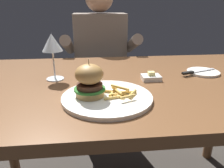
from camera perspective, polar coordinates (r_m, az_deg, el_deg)
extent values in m
cube|color=brown|center=(0.94, 3.74, -0.12)|extent=(1.46, 0.84, 0.04)
cylinder|color=brown|center=(1.50, -25.71, -9.45)|extent=(0.06, 0.06, 0.70)
cylinder|color=brown|center=(1.63, 25.19, -6.95)|extent=(0.06, 0.06, 0.70)
cylinder|color=white|center=(0.74, -1.30, -3.54)|extent=(0.31, 0.31, 0.01)
cylinder|color=tan|center=(0.74, -5.80, -2.30)|extent=(0.09, 0.09, 0.02)
cylinder|color=#2D7028|center=(0.73, -5.84, -1.28)|extent=(0.11, 0.11, 0.01)
cylinder|color=#4C2D1E|center=(0.73, -5.87, -0.48)|extent=(0.09, 0.09, 0.02)
ellipsoid|color=#A97A41|center=(0.71, -5.99, 2.59)|extent=(0.09, 0.09, 0.07)
cylinder|color=#CCB78C|center=(0.71, -6.06, 4.52)|extent=(0.00, 0.00, 0.05)
cylinder|color=#E0B251|center=(0.76, 0.26, -2.07)|extent=(0.04, 0.07, 0.01)
cylinder|color=gold|center=(0.73, 3.02, -2.89)|extent=(0.06, 0.04, 0.01)
cylinder|color=gold|center=(0.76, 0.30, -1.99)|extent=(0.07, 0.03, 0.01)
cylinder|color=gold|center=(0.74, 2.46, -2.42)|extent=(0.06, 0.04, 0.01)
cylinder|color=#E0B251|center=(0.74, 5.39, -2.38)|extent=(0.04, 0.05, 0.01)
cylinder|color=#E0B251|center=(0.76, 4.64, -2.13)|extent=(0.05, 0.02, 0.01)
cylinder|color=#EABC5B|center=(0.70, 4.17, -3.31)|extent=(0.05, 0.03, 0.01)
cylinder|color=#EABC5B|center=(0.74, 1.30, -1.75)|extent=(0.03, 0.07, 0.01)
cylinder|color=#EABC5B|center=(0.72, 1.54, -3.16)|extent=(0.04, 0.04, 0.01)
cylinder|color=gold|center=(0.74, 2.07, -0.91)|extent=(0.06, 0.05, 0.01)
cylinder|color=#EABC5B|center=(0.71, 0.29, -3.58)|extent=(0.06, 0.03, 0.01)
cylinder|color=silver|center=(0.97, -14.59, 1.35)|extent=(0.07, 0.07, 0.00)
cylinder|color=silver|center=(0.95, -14.91, 4.84)|extent=(0.01, 0.01, 0.12)
cone|color=silver|center=(0.93, -15.45, 10.45)|extent=(0.08, 0.08, 0.07)
cylinder|color=white|center=(1.10, 22.70, 2.89)|extent=(0.15, 0.15, 0.01)
cube|color=silver|center=(1.10, 22.75, 3.26)|extent=(0.13, 0.06, 0.00)
cube|color=black|center=(1.03, 19.22, 2.80)|extent=(0.06, 0.04, 0.01)
cube|color=white|center=(0.94, 10.14, 1.67)|extent=(0.08, 0.06, 0.02)
cube|color=#F4E58C|center=(0.94, 10.21, 2.71)|extent=(0.03, 0.02, 0.02)
cube|color=#282833|center=(1.77, -2.79, -7.10)|extent=(0.30, 0.22, 0.46)
cube|color=#72665B|center=(1.60, -3.09, 8.63)|extent=(0.36, 0.20, 0.52)
cylinder|color=#72665B|center=(1.52, -11.43, 9.89)|extent=(0.07, 0.34, 0.18)
cylinder|color=#72665B|center=(1.54, 5.38, 10.36)|extent=(0.07, 0.34, 0.18)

